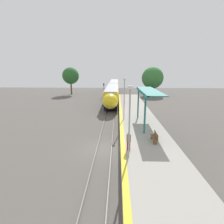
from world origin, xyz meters
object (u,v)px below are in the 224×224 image
at_px(train, 113,89).
at_px(lamppost_near, 129,118).
at_px(platform_bench, 155,137).
at_px(railway_signal, 104,89).
at_px(lamppost_mid, 124,96).
at_px(person_waiting, 129,141).

relative_size(train, lamppost_near, 8.12).
height_order(platform_bench, railway_signal, railway_signal).
bearing_deg(lamppost_mid, lamppost_near, -90.00).
height_order(train, platform_bench, train).
bearing_deg(train, railway_signal, -133.94).
distance_m(railway_signal, lamppost_mid, 25.35).
xyz_separation_m(person_waiting, lamppost_near, (-0.06, -1.12, 2.31)).
distance_m(person_waiting, lamppost_mid, 9.98).
bearing_deg(lamppost_mid, train, 94.53).
xyz_separation_m(train, platform_bench, (4.81, -35.34, -0.69)).
relative_size(platform_bench, lamppost_mid, 0.30).
height_order(lamppost_near, lamppost_mid, same).
relative_size(person_waiting, railway_signal, 0.40).
xyz_separation_m(person_waiting, lamppost_mid, (-0.06, 9.71, 2.31)).
xyz_separation_m(train, lamppost_mid, (2.17, -27.47, 1.98)).
relative_size(person_waiting, lamppost_near, 0.29).
relative_size(railway_signal, lamppost_near, 0.73).
relative_size(platform_bench, railway_signal, 0.41).
distance_m(lamppost_near, lamppost_mid, 10.83).
height_order(train, railway_signal, railway_signal).
distance_m(train, lamppost_near, 38.41).
bearing_deg(lamppost_mid, person_waiting, -89.66).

